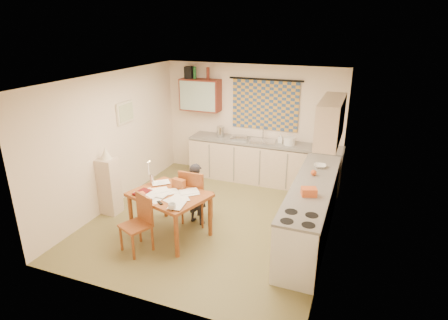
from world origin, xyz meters
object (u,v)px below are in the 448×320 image
at_px(counter_back, 263,162).
at_px(chair_far, 197,205).
at_px(counter_right, 311,210).
at_px(stove, 297,249).
at_px(shelf_stand, 109,186).
at_px(dining_table, 170,214).
at_px(person, 196,194).

distance_m(counter_back, chair_far, 2.22).
height_order(counter_back, counter_right, same).
xyz_separation_m(stove, chair_far, (-1.93, 0.91, -0.15)).
distance_m(counter_right, shelf_stand, 3.58).
bearing_deg(counter_right, stove, -90.00).
height_order(counter_right, dining_table, counter_right).
bearing_deg(counter_back, shelf_stand, -132.82).
bearing_deg(chair_far, person, 118.51).
bearing_deg(counter_right, shelf_stand, -171.28).
distance_m(counter_right, person, 1.94).
xyz_separation_m(counter_back, person, (-0.60, -2.16, 0.10)).
relative_size(counter_back, person, 2.97).
distance_m(counter_back, person, 2.25).
height_order(counter_back, chair_far, chair_far).
bearing_deg(shelf_stand, person, 8.29).
bearing_deg(counter_back, chair_far, -105.99).
bearing_deg(shelf_stand, stove, -10.33).
relative_size(counter_back, shelf_stand, 3.13).
distance_m(counter_right, dining_table, 2.29).
distance_m(counter_right, stove, 1.19).
distance_m(stove, chair_far, 2.14).
relative_size(stove, person, 0.82).
bearing_deg(stove, person, 155.21).
xyz_separation_m(counter_right, shelf_stand, (-3.54, -0.54, 0.08)).
height_order(stove, chair_far, chair_far).
xyz_separation_m(counter_back, shelf_stand, (-2.22, -2.40, 0.08)).
height_order(counter_right, stove, counter_right).
bearing_deg(stove, counter_back, 113.35).
bearing_deg(shelf_stand, dining_table, -11.59).
relative_size(stove, shelf_stand, 0.87).
height_order(counter_back, dining_table, counter_back).
bearing_deg(person, counter_back, -92.26).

